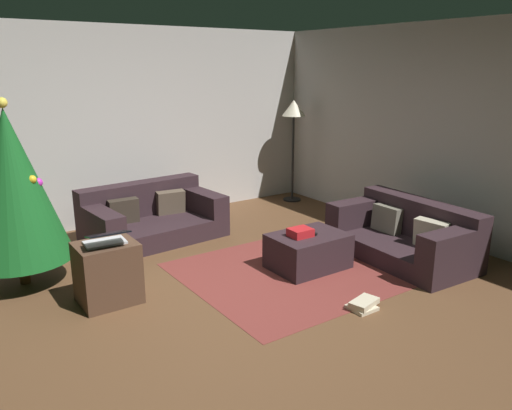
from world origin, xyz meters
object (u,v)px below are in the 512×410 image
Objects in this scene: tv_remote at (309,233)px; side_table at (108,273)px; gift_box at (300,232)px; ottoman at (308,251)px; corner_lamp at (294,116)px; couch_right at (406,235)px; laptop at (106,239)px; couch_left at (151,218)px; christmas_tree at (13,186)px; book_stack at (363,305)px.

tv_remote is 0.28× the size of side_table.
gift_box is at bearing 142.56° from tv_remote.
ottoman is 3.02m from corner_lamp.
couch_right is 4.35× the size of laptop.
couch_left reaches higher than couch_right.
christmas_tree is at bearing 153.14° from ottoman.
couch_left is 1.02× the size of couch_right.
christmas_tree is 1.26m from side_table.
gift_box is at bearing 178.05° from ottoman.
christmas_tree is (-2.46, 1.30, 0.58)m from gift_box.
corner_lamp is (1.72, 2.28, 0.93)m from gift_box.
gift_box is at bearing 84.03° from book_stack.
side_table is at bearing 86.00° from laptop.
couch_right is 1.47m from book_stack.
couch_left reaches higher than gift_box.
book_stack is (2.36, -2.32, -0.95)m from christmas_tree.
book_stack is (-0.23, -1.01, -0.34)m from tv_remote.
laptop is at bearing 142.62° from book_stack.
couch_right is 4.11m from christmas_tree.
ottoman reaches higher than book_stack.
corner_lamp is at bearing 27.81° from laptop.
corner_lamp is at bearing 20.62° from tv_remote.
side_table is at bearing 168.29° from ottoman.
christmas_tree is 3.44m from book_stack.
corner_lamp is at bearing 54.83° from ottoman.
laptop reaches higher than couch_left.
couch_right reaches higher than book_stack.
couch_right is at bearing -18.03° from gift_box.
book_stack is (-0.11, -1.02, -0.37)m from gift_box.
side_table is at bearing 167.74° from gift_box.
tv_remote is 0.09× the size of christmas_tree.
gift_box is at bearing 110.38° from couch_left.
laptop is (0.55, -0.94, -0.37)m from christmas_tree.
christmas_tree is at bearing 122.00° from side_table.
ottoman is 2.99m from christmas_tree.
couch_left is 2.07m from gift_box.
book_stack is (1.80, -1.43, -0.24)m from side_table.
corner_lamp is at bearing -175.46° from couch_left.
gift_box is 0.15× the size of corner_lamp.
gift_box is 3.00m from corner_lamp.
couch_right is at bearing -13.64° from laptop.
christmas_tree is (-2.58, 1.31, 0.61)m from tv_remote.
ottoman is at bearing -10.29° from laptop.
ottoman is at bearing -26.86° from christmas_tree.
corner_lamp reaches higher than ottoman.
book_stack is at bearing 118.55° from couch_right.
gift_box reaches higher than ottoman.
laptop is at bearing 79.59° from couch_right.
couch_left is 10.58× the size of tv_remote.
corner_lamp is at bearing 13.20° from christmas_tree.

